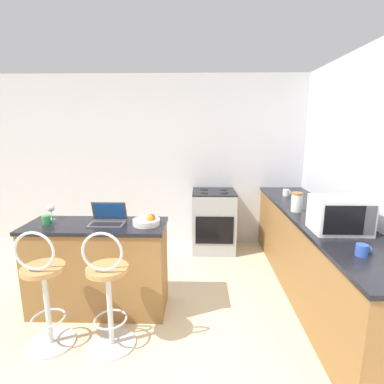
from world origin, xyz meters
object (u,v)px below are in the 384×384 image
object	(u,v)px
mug_green	(47,220)
mug_blue	(362,250)
laptop	(108,218)
microwave	(340,215)
toaster	(325,209)
stove_range	(214,221)
bar_stool_far	(108,293)
storage_jar	(297,202)
bar_stool_near	(44,292)
wine_glass_tall	(51,208)
fruit_bowl	(147,221)
mug_white	(286,193)

from	to	relation	value
mug_green	mug_blue	bearing A→B (deg)	-13.86
mug_blue	laptop	bearing A→B (deg)	161.23
microwave	toaster	bearing A→B (deg)	83.25
stove_range	mug_green	xyz separation A→B (m)	(-1.68, -1.59, 0.50)
bar_stool_far	microwave	world-z (taller)	microwave
toaster	mug_green	xyz separation A→B (m)	(-2.76, -0.32, -0.04)
bar_stool_far	mug_green	distance (m)	1.00
microwave	toaster	size ratio (longest dim) A/B	1.75
microwave	mug_green	bearing A→B (deg)	177.16
storage_jar	bar_stool_near	bearing A→B (deg)	-155.95
toaster	wine_glass_tall	bearing A→B (deg)	-176.76
bar_stool_near	wine_glass_tall	distance (m)	0.89
bar_stool_near	storage_jar	world-z (taller)	storage_jar
stove_range	bar_stool_far	bearing A→B (deg)	-114.34
wine_glass_tall	fruit_bowl	xyz separation A→B (m)	(1.00, -0.15, -0.08)
storage_jar	toaster	bearing A→B (deg)	-42.83
laptop	wine_glass_tall	distance (m)	0.62
wine_glass_tall	storage_jar	bearing A→B (deg)	8.09
laptop	mug_blue	distance (m)	2.19
laptop	mug_green	world-z (taller)	laptop
mug_blue	mug_white	bearing A→B (deg)	89.90
microwave	mug_white	size ratio (longest dim) A/B	4.89
bar_stool_far	wine_glass_tall	bearing A→B (deg)	138.03
toaster	storage_jar	xyz separation A→B (m)	(-0.22, 0.21, 0.02)
wine_glass_tall	mug_green	bearing A→B (deg)	-78.64
toaster	wine_glass_tall	world-z (taller)	toaster
stove_range	mug_green	size ratio (longest dim) A/B	9.04
microwave	stove_range	distance (m)	2.10
microwave	mug_white	distance (m)	1.45
toaster	mug_white	bearing A→B (deg)	96.67
mug_blue	microwave	bearing A→B (deg)	82.78
stove_range	mug_green	bearing A→B (deg)	-136.54
mug_green	laptop	bearing A→B (deg)	5.02
mug_blue	fruit_bowl	bearing A→B (deg)	158.36
storage_jar	laptop	bearing A→B (deg)	-166.38
microwave	mug_green	xyz separation A→B (m)	(-2.71, 0.13, -0.11)
toaster	fruit_bowl	xyz separation A→B (m)	(-1.80, -0.31, -0.05)
bar_stool_near	bar_stool_far	xyz separation A→B (m)	(0.53, 0.00, 0.00)
bar_stool_far	laptop	bearing A→B (deg)	104.58
stove_range	storage_jar	xyz separation A→B (m)	(0.86, -1.06, 0.56)
microwave	stove_range	world-z (taller)	microwave
bar_stool_far	mug_green	world-z (taller)	bar_stool_far
mug_blue	wine_glass_tall	bearing A→B (deg)	163.10
microwave	fruit_bowl	bearing A→B (deg)	175.14
bar_stool_far	wine_glass_tall	distance (m)	1.14
toaster	mug_white	xyz separation A→B (m)	(-0.12, 0.99, -0.04)
mug_white	mug_green	size ratio (longest dim) A/B	0.96
mug_blue	storage_jar	distance (m)	1.19
laptop	microwave	size ratio (longest dim) A/B	0.71
stove_range	mug_white	xyz separation A→B (m)	(0.97, -0.28, 0.50)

